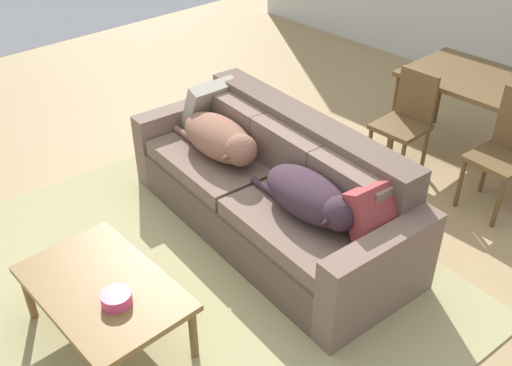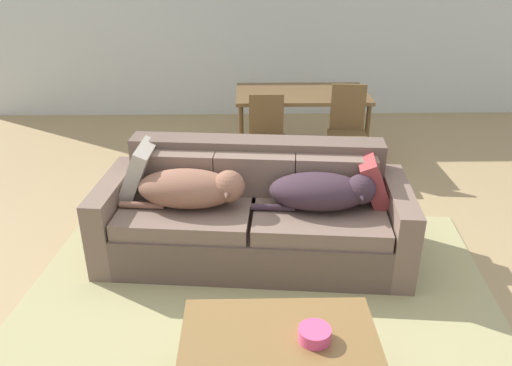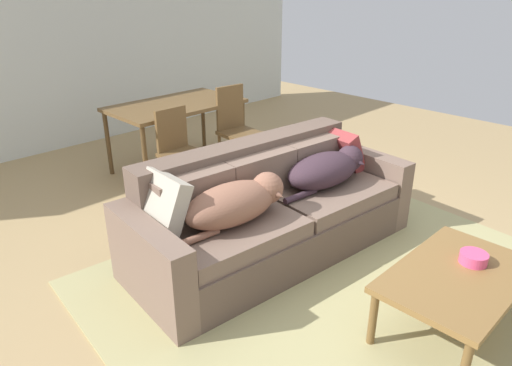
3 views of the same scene
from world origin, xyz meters
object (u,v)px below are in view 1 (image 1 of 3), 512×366
Objects in this scene: throw_pillow_by_left_arm at (209,104)px; throw_pillow_by_right_arm at (376,213)px; dining_table at (493,90)px; dog_on_left_cushion at (221,139)px; coffee_table at (103,291)px; couch at (274,190)px; dining_chair_near_right at (507,148)px; bowl_on_coffee_table at (116,298)px; dining_chair_near_left at (406,118)px; dog_on_right_cushion at (312,197)px.

throw_pillow_by_right_arm is (1.83, -0.17, -0.03)m from throw_pillow_by_left_arm.
dining_table is (1.48, 1.88, 0.04)m from throw_pillow_by_left_arm.
dog_on_left_cushion reaches higher than coffee_table.
dog_on_left_cushion is at bearing 112.24° from coffee_table.
coffee_table is 3.56m from dining_table.
couch is 2.60× the size of dog_on_left_cushion.
dog_on_left_cushion is 2.18m from dining_chair_near_right.
bowl_on_coffee_table is at bearing -73.66° from couch.
throw_pillow_by_right_arm is 0.41× the size of dining_chair_near_left.
couch reaches higher than throw_pillow_by_right_arm.
dining_chair_near_left reaches higher than dog_on_left_cushion.
bowl_on_coffee_table is 3.55m from dining_table.
coffee_table is at bearing -101.59° from dog_on_right_cushion.
dog_on_left_cushion is 1.66m from dining_chair_near_left.
throw_pillow_by_left_arm reaches higher than coffee_table.
dining_table is (0.06, 2.19, 0.08)m from dog_on_right_cushion.
throw_pillow_by_left_arm is 1.84m from throw_pillow_by_right_arm.
bowl_on_coffee_table is at bearing -53.98° from throw_pillow_by_left_arm.
dog_on_left_cushion is 2.58× the size of throw_pillow_by_right_arm.
dining_chair_near_right is (0.49, 1.66, -0.08)m from dog_on_right_cushion.
dining_chair_near_left is at bearing -169.84° from dining_chair_near_right.
dining_table reaches higher than bowl_on_coffee_table.
dog_on_left_cushion is 0.52m from throw_pillow_by_left_arm.
dining_chair_near_right is (0.90, 2.99, 0.15)m from coffee_table.
bowl_on_coffee_table is (0.18, -0.01, 0.08)m from coffee_table.
bowl_on_coffee_table is at bearing -87.17° from dining_chair_near_left.
couch reaches higher than dog_on_right_cushion.
couch reaches higher than dog_on_left_cushion.
throw_pillow_by_right_arm is 0.25× the size of dining_table.
dining_chair_near_right is (1.46, 1.61, -0.09)m from dog_on_left_cushion.
dining_table is at bearing 51.77° from throw_pillow_by_left_arm.
dog_on_right_cushion is at bearing -12.19° from couch.
couch is at bearing -118.88° from dining_chair_near_right.
dog_on_left_cushion is 1.38m from throw_pillow_by_right_arm.
throw_pillow_by_left_arm is at bearing 173.20° from dog_on_right_cushion.
throw_pillow_by_left_arm reaches higher than dining_table.
dining_table is at bearing 69.78° from dog_on_left_cushion.
coffee_table is at bearing -97.51° from dining_table.
couch is 2.77× the size of dining_chair_near_left.
couch is at bearing 167.81° from dog_on_right_cushion.
dining_chair_near_right is (0.85, 0.08, 0.04)m from dining_chair_near_left.
dog_on_left_cushion is 1.59m from bowl_on_coffee_table.
throw_pillow_by_right_arm is 1.65m from dining_chair_near_left.
couch is 2.36× the size of coffee_table.
throw_pillow_by_right_arm is at bearing 23.92° from dog_on_right_cushion.
throw_pillow_by_right_arm is 1.61m from bowl_on_coffee_table.
dog_on_right_cushion is 1.46m from throw_pillow_by_left_arm.
bowl_on_coffee_table is (-0.23, -1.34, -0.16)m from dog_on_right_cushion.
bowl_on_coffee_table is at bearing -113.20° from throw_pillow_by_right_arm.
dog_on_left_cushion is 5.50× the size of bowl_on_coffee_table.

